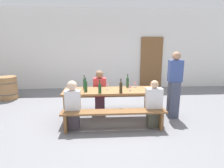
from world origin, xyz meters
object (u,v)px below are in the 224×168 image
Objects in this scene: tasting_table at (112,93)px; seated_guest_far_0 at (100,92)px; wine_glass_0 at (130,86)px; wine_bottle_4 at (121,88)px; wine_glass_2 at (135,83)px; wooden_door at (151,63)px; bench_near at (114,115)px; wine_glass_1 at (107,84)px; wine_bottle_2 at (86,86)px; bench_far at (110,97)px; seated_guest_near_1 at (153,105)px; seated_guest_near_0 at (73,106)px; wine_bottle_1 at (100,88)px; wine_bottle_3 at (128,82)px; wine_barrel at (8,88)px; wine_bottle_0 at (84,84)px; standing_host at (174,86)px.

seated_guest_far_0 reaches higher than tasting_table.
tasting_table is at bearing 172.47° from wine_glass_0.
wine_glass_2 is (0.43, 0.56, -0.01)m from wine_bottle_4.
wooden_door reaches higher than bench_near.
wine_bottle_2 is at bearing -158.44° from wine_glass_1.
wine_bottle_4 is 0.49m from wine_glass_1.
seated_guest_near_1 is (0.91, -1.17, 0.15)m from bench_far.
wooden_door is 1.91× the size of seated_guest_near_0.
wine_bottle_2 reaches higher than wine_bottle_1.
bench_near is at bearing -90.00° from bench_far.
wine_glass_2 is at bearing 20.24° from seated_guest_near_1.
wine_bottle_3 is (0.43, 0.28, 0.20)m from tasting_table.
bench_far is (0.00, 0.66, -0.31)m from tasting_table.
wine_bottle_4 reaches higher than tasting_table.
wine_glass_2 reaches higher than wine_glass_0.
wine_bottle_1 is at bearing -121.62° from wooden_door.
bench_far is 0.39m from seated_guest_far_0.
wine_bottle_4 is 0.29× the size of seated_guest_far_0.
wooden_door is 4.11m from wine_bottle_1.
seated_guest_near_1 reaches higher than wine_barrel.
seated_guest_far_0 is at bearing 120.81° from tasting_table.
wine_bottle_0 is at bearing 131.98° from wine_bottle_1.
seated_guest_far_0 is at bearing -128.35° from wooden_door.
seated_guest_far_0 reaches higher than wine_bottle_2.
wine_glass_0 is (1.13, -0.23, -0.02)m from wine_bottle_0.
wine_bottle_1 is 0.29× the size of seated_guest_near_1.
seated_guest_near_0 is (-0.78, -0.62, -0.34)m from wine_glass_1.
standing_host is (1.38, 0.29, -0.05)m from wine_bottle_4.
wooden_door is at bearing 141.65° from seated_guest_far_0.
wine_bottle_0 is 0.31× the size of seated_guest_near_0.
wooden_door is 1.25× the size of standing_host.
wine_bottle_2 is 0.43× the size of wine_barrel.
wine_glass_2 is 0.22× the size of wine_barrel.
wooden_door is 1.93× the size of seated_guest_near_1.
wine_glass_0 is at bearing -87.39° from wine_bottle_3.
wooden_door is 3.70m from wine_glass_1.
bench_near is 0.90m from wine_glass_0.
tasting_table is 2.20× the size of seated_guest_near_1.
wine_bottle_3 is 0.21× the size of standing_host.
wine_glass_1 is at bearing -167.26° from wine_glass_2.
wine_bottle_2 is (-0.63, 0.56, 0.52)m from bench_near.
standing_host reaches higher than wine_bottle_0.
seated_guest_far_0 is (-0.73, 0.23, -0.32)m from wine_bottle_3.
seated_guest_near_1 reaches higher than wine_bottle_1.
bench_near is 1.77m from standing_host.
seated_guest_near_1 is (1.54, -0.41, -0.37)m from wine_bottle_2.
wooden_door is 3.59m from wine_glass_0.
wine_bottle_4 is 1.41m from standing_host.
bench_far is 12.51× the size of wine_glass_1.
wine_bottle_2 is at bearing 154.87° from wine_bottle_1.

